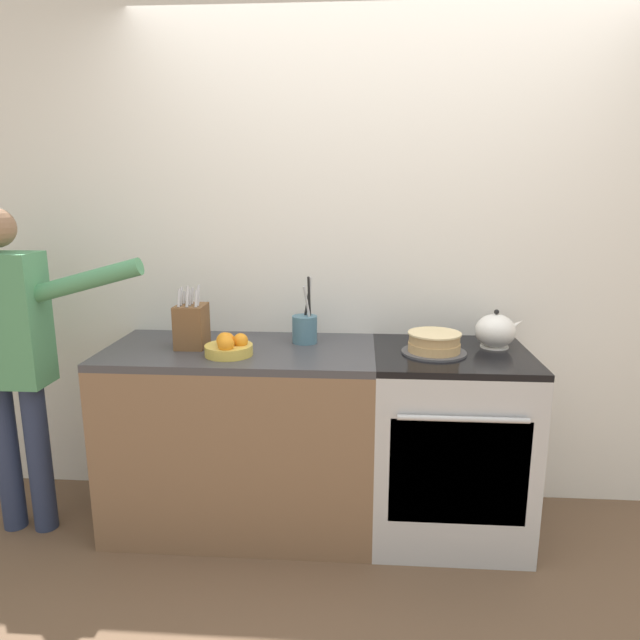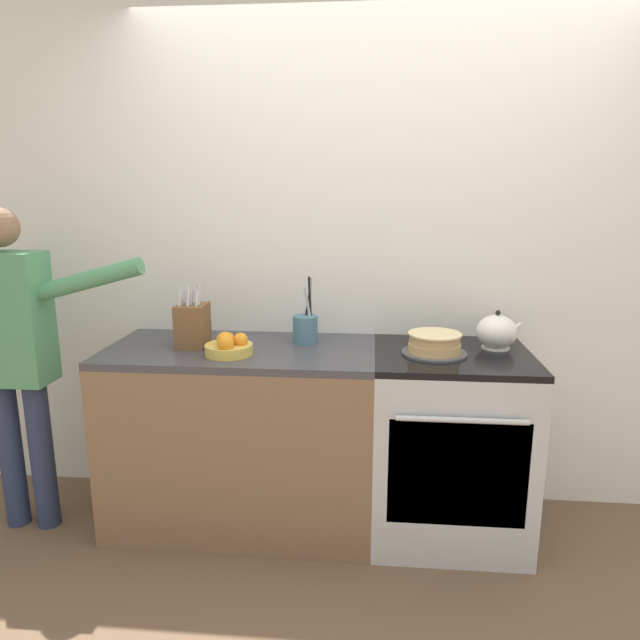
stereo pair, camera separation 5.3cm
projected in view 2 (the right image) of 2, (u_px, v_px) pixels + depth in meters
ground_plane at (380, 565)px, 2.55m from camera, size 16.00×16.00×0.00m
wall_back at (384, 259)px, 2.91m from camera, size 8.00×0.04×2.60m
counter_cabinet at (243, 436)px, 2.82m from camera, size 1.28×0.65×0.91m
stove_range at (448, 444)px, 2.73m from camera, size 0.72×0.68×0.91m
layer_cake at (434, 344)px, 2.61m from camera, size 0.30×0.30×0.10m
tea_kettle at (497, 332)px, 2.69m from camera, size 0.23×0.19×0.19m
knife_block at (193, 325)px, 2.72m from camera, size 0.14×0.16×0.30m
utensil_crock at (306, 328)px, 2.80m from camera, size 0.12×0.12×0.33m
fruit_bowl at (229, 346)px, 2.59m from camera, size 0.22×0.22×0.11m
person_baker at (15, 345)px, 2.67m from camera, size 0.91×0.20×1.57m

